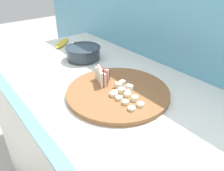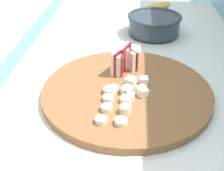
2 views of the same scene
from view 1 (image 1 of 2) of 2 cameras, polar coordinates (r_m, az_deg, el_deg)
name	(u,v)px [view 1 (image 1 of 2)]	position (r m, az deg, el deg)	size (l,w,h in m)	color
tiled_countertop	(116,171)	(1.11, 1.16, -21.39)	(1.46, 0.67, 0.87)	silver
tile_backsplash	(173,95)	(1.12, 15.47, -2.50)	(2.40, 0.04, 1.43)	#5BA3C1
cutting_board	(117,92)	(0.81, 1.23, -1.72)	(0.38, 0.38, 0.02)	brown
apple_wedge_fan	(102,76)	(0.84, -2.69, 2.53)	(0.08, 0.06, 0.06)	maroon
apple_dice_pile	(123,87)	(0.80, 3.00, -0.43)	(0.08, 0.08, 0.02)	white
banana_slice_rows	(126,98)	(0.75, 3.55, -3.17)	(0.13, 0.07, 0.02)	white
ceramic_bowl	(83,52)	(1.10, -7.49, 8.58)	(0.17, 0.17, 0.07)	#2D3842
banana_peel	(62,43)	(1.33, -12.81, 10.71)	(0.17, 0.05, 0.02)	gold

